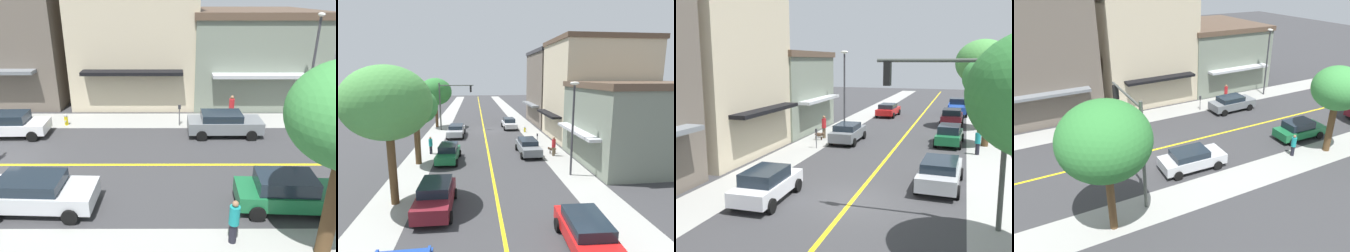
% 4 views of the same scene
% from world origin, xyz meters
% --- Properties ---
extents(ground_plane, '(140.00, 140.00, 0.00)m').
position_xyz_m(ground_plane, '(0.00, 0.00, 0.00)').
color(ground_plane, '#38383A').
extents(sidewalk_left, '(2.78, 126.00, 0.01)m').
position_xyz_m(sidewalk_left, '(-6.30, 0.00, 0.00)').
color(sidewalk_left, '#9E9E99').
rests_on(sidewalk_left, ground).
extents(sidewalk_right, '(2.78, 126.00, 0.01)m').
position_xyz_m(sidewalk_right, '(6.30, 0.00, 0.00)').
color(sidewalk_right, '#9E9E99').
rests_on(sidewalk_right, ground).
extents(road_centerline_stripe, '(0.20, 126.00, 0.00)m').
position_xyz_m(road_centerline_stripe, '(0.00, 0.00, 0.00)').
color(road_centerline_stripe, yellow).
rests_on(road_centerline_stripe, ground).
extents(tan_rowhouse, '(11.37, 11.05, 11.42)m').
position_xyz_m(tan_rowhouse, '(-13.10, -4.99, 5.72)').
color(tan_rowhouse, '#665B51').
rests_on(tan_rowhouse, ground).
extents(pale_office_building, '(11.53, 9.52, 11.72)m').
position_xyz_m(pale_office_building, '(-13.10, 5.87, 5.87)').
color(pale_office_building, beige).
rests_on(pale_office_building, ground).
extents(brick_apartment_block, '(11.71, 9.87, 7.00)m').
position_xyz_m(brick_apartment_block, '(-13.10, 15.04, 3.51)').
color(brick_apartment_block, gray).
rests_on(brick_apartment_block, ground).
extents(street_tree_left_near, '(3.71, 3.71, 6.56)m').
position_xyz_m(street_tree_left_near, '(6.17, 13.48, 4.92)').
color(street_tree_left_near, brown).
rests_on(street_tree_left_near, ground).
extents(street_tree_right_corner, '(4.63, 4.63, 7.23)m').
position_xyz_m(street_tree_right_corner, '(6.86, -3.52, 5.24)').
color(street_tree_right_corner, brown).
rests_on(street_tree_right_corner, ground).
extents(fire_hydrant, '(0.44, 0.24, 0.78)m').
position_xyz_m(fire_hydrant, '(-5.46, 1.57, 0.38)').
color(fire_hydrant, yellow).
rests_on(fire_hydrant, ground).
extents(parking_meter, '(0.12, 0.18, 1.42)m').
position_xyz_m(parking_meter, '(-5.38, 9.08, 0.93)').
color(parking_meter, '#4C4C51').
rests_on(parking_meter, ground).
extents(traffic_light_mast, '(4.79, 0.32, 6.58)m').
position_xyz_m(traffic_light_mast, '(4.62, -1.31, 4.42)').
color(traffic_light_mast, '#474C47').
rests_on(traffic_light_mast, ground).
extents(street_lamp, '(0.70, 0.36, 7.10)m').
position_xyz_m(street_lamp, '(-5.97, 17.61, 4.33)').
color(street_lamp, '#38383D').
rests_on(street_lamp, ground).
extents(red_sedan_left_curb, '(2.23, 4.62, 1.43)m').
position_xyz_m(red_sedan_left_curb, '(-3.53, 26.21, 0.76)').
color(red_sedan_left_curb, red).
rests_on(red_sedan_left_curb, ground).
extents(grey_sedan_left_curb, '(2.03, 4.51, 1.46)m').
position_xyz_m(grey_sedan_left_curb, '(-3.83, 11.76, 0.78)').
color(grey_sedan_left_curb, slate).
rests_on(grey_sedan_left_curb, ground).
extents(green_sedan_right_curb, '(2.09, 4.29, 1.53)m').
position_xyz_m(green_sedan_right_curb, '(3.65, 13.11, 0.79)').
color(green_sedan_right_curb, '#196638').
rests_on(green_sedan_right_curb, ground).
extents(white_sedan_left_curb, '(2.01, 4.20, 1.49)m').
position_xyz_m(white_sedan_left_curb, '(-3.67, -1.15, 0.78)').
color(white_sedan_left_curb, silver).
rests_on(white_sedan_left_curb, ground).
extents(silver_sedan_right_curb, '(2.22, 4.62, 1.44)m').
position_xyz_m(silver_sedan_right_curb, '(3.62, 3.09, 0.77)').
color(silver_sedan_right_curb, '#B7BABF').
rests_on(silver_sedan_right_curb, ground).
extents(pedestrian_teal_shirt, '(0.36, 0.36, 1.70)m').
position_xyz_m(pedestrian_teal_shirt, '(5.58, 10.58, 0.90)').
color(pedestrian_teal_shirt, black).
rests_on(pedestrian_teal_shirt, ground).
extents(pedestrian_red_shirt, '(0.35, 0.35, 1.84)m').
position_xyz_m(pedestrian_red_shirt, '(-6.13, 12.63, 0.98)').
color(pedestrian_red_shirt, brown).
rests_on(pedestrian_red_shirt, ground).
extents(small_dog, '(0.87, 0.39, 0.65)m').
position_xyz_m(small_dog, '(-6.22, 11.83, 0.43)').
color(small_dog, '#4C3828').
rests_on(small_dog, ground).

